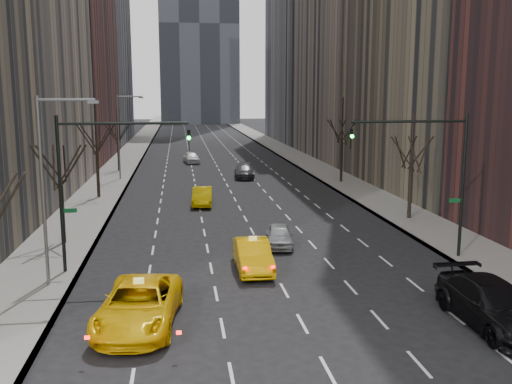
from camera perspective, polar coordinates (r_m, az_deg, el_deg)
name	(u,v)px	position (r m, az deg, el deg)	size (l,w,h in m)	color
ground	(328,370)	(20.31, 7.16, -17.26)	(400.00, 400.00, 0.00)	black
sidewalk_left	(130,155)	(88.25, -12.53, 3.60)	(4.50, 320.00, 0.15)	slate
sidewalk_right	(289,153)	(89.57, 3.32, 3.90)	(4.50, 320.00, 0.15)	slate
tree_lw_b	(61,186)	(36.60, -18.96, 0.61)	(3.36, 3.50, 7.82)	black
tree_lw_c	(97,154)	(52.22, -15.62, 3.72)	(3.36, 3.50, 8.74)	black
tree_lw_d	(118,142)	(70.06, -13.63, 4.87)	(3.36, 3.50, 7.36)	black
tree_rw_b	(411,170)	(43.24, 15.24, 2.13)	(3.36, 3.50, 7.82)	black
tree_rw_c	(342,144)	(60.09, 8.59, 4.72)	(3.36, 3.50, 8.74)	black
traffic_mast_left	(94,169)	(30.00, -15.91, 2.27)	(6.69, 0.39, 8.00)	black
traffic_mast_right	(435,163)	(32.79, 17.48, 2.80)	(6.69, 0.39, 8.00)	black
streetlight_near	(50,172)	(28.34, -19.95, 1.91)	(2.83, 0.22, 9.00)	slate
streetlight_far	(122,128)	(62.85, -13.29, 6.24)	(2.83, 0.22, 9.00)	slate
taxi_suv	(139,305)	(23.70, -11.63, -10.99)	(2.94, 6.38, 1.77)	#FFC505
taxi_sedan	(253,255)	(30.22, -0.32, -6.36)	(1.72, 4.94, 1.63)	#FAB405
silver_sedan_ahead	(279,235)	(34.98, 2.33, -4.37)	(1.58, 3.94, 1.34)	gray
parked_suv_black	(492,304)	(25.12, 22.55, -10.31)	(2.54, 6.24, 1.81)	black
far_taxi	(202,196)	(47.89, -5.38, -0.44)	(1.60, 4.57, 1.51)	#DCB504
far_suv_grey	(244,171)	(63.16, -1.19, 2.07)	(2.10, 5.16, 1.50)	#2F2F34
far_car_white	(191,158)	(77.41, -6.49, 3.44)	(1.80, 4.47, 1.52)	white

